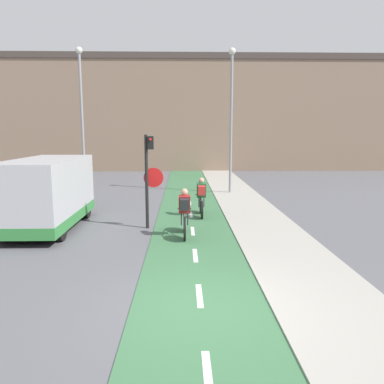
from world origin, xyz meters
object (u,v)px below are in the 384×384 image
at_px(street_lamp_sidewalk, 231,107).
at_px(cyclist_far, 201,198).
at_px(street_lamp_far, 82,107).
at_px(cyclist_near, 185,214).
at_px(traffic_light_pole, 149,171).
at_px(van, 48,195).

relative_size(street_lamp_sidewalk, cyclist_far, 4.50).
bearing_deg(cyclist_far, street_lamp_far, 135.60).
relative_size(cyclist_near, cyclist_far, 1.03).
bearing_deg(traffic_light_pole, cyclist_far, 43.45).
distance_m(street_lamp_sidewalk, cyclist_near, 9.71).
xyz_separation_m(street_lamp_far, van, (0.72, -7.65, -3.42)).
xyz_separation_m(street_lamp_far, street_lamp_sidewalk, (7.92, -0.28, -0.03)).
bearing_deg(street_lamp_sidewalk, cyclist_near, -106.46).
height_order(street_lamp_far, street_lamp_sidewalk, street_lamp_far).
bearing_deg(street_lamp_far, street_lamp_sidewalk, -2.02).
relative_size(street_lamp_far, cyclist_far, 4.54).
bearing_deg(cyclist_far, traffic_light_pole, -136.55).
height_order(street_lamp_far, cyclist_near, street_lamp_far).
relative_size(street_lamp_far, street_lamp_sidewalk, 1.01).
distance_m(street_lamp_far, street_lamp_sidewalk, 7.92).
bearing_deg(cyclist_near, van, 165.77).
distance_m(street_lamp_far, cyclist_near, 11.05).
bearing_deg(van, cyclist_far, 17.73).
height_order(street_lamp_far, van, street_lamp_far).
bearing_deg(traffic_light_pole, cyclist_near, -43.07).
height_order(traffic_light_pole, street_lamp_sidewalk, street_lamp_sidewalk).
height_order(street_lamp_sidewalk, cyclist_near, street_lamp_sidewalk).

